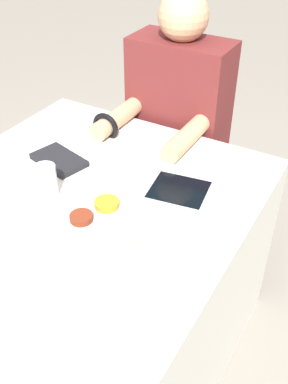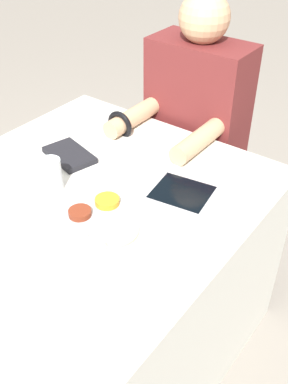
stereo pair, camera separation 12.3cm
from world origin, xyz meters
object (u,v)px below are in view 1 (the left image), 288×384
(thali_tray, at_px, (105,224))
(person_diner, at_px, (175,147))
(drinking_glass, at_px, (46,181))
(tablet_device, at_px, (179,190))
(red_notebook, at_px, (59,160))

(thali_tray, distance_m, person_diner, 0.77)
(person_diner, bearing_deg, thali_tray, -78.89)
(drinking_glass, bearing_deg, tablet_device, 32.65)
(drinking_glass, bearing_deg, thali_tray, -7.84)
(thali_tray, xyz_separation_m, tablet_device, (0.11, 0.25, -0.00))
(thali_tray, bearing_deg, red_notebook, 148.82)
(person_diner, xyz_separation_m, drinking_glass, (-0.09, -0.70, 0.22))
(tablet_device, xyz_separation_m, drinking_glass, (-0.34, -0.22, 0.05))
(tablet_device, bearing_deg, drinking_glass, -147.35)
(thali_tray, height_order, person_diner, person_diner)
(person_diner, bearing_deg, red_notebook, -108.50)
(thali_tray, height_order, drinking_glass, drinking_glass)
(tablet_device, distance_m, drinking_glass, 0.41)
(thali_tray, bearing_deg, tablet_device, 66.96)
(person_diner, distance_m, drinking_glass, 0.74)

